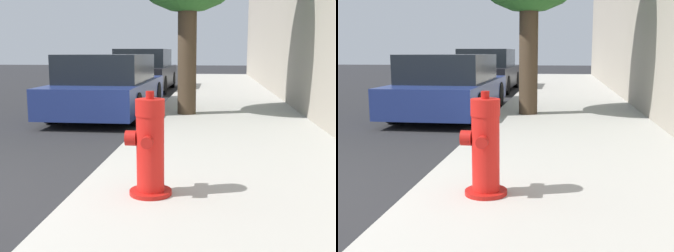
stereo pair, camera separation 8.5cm
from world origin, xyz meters
TOP-DOWN VIEW (x-y plane):
  - sidewalk_slab at (3.04, 0.00)m, footprint 2.84×40.00m
  - fire_hydrant at (2.28, 0.23)m, footprint 0.38×0.38m
  - parked_car_near at (0.55, 5.75)m, footprint 1.78×4.43m
  - parked_car_mid at (0.37, 11.38)m, footprint 1.80×4.47m

SIDE VIEW (x-z plane):
  - sidewalk_slab at x=3.04m, z-range 0.00..0.16m
  - fire_hydrant at x=2.28m, z-range 0.12..0.98m
  - parked_car_near at x=0.55m, z-range -0.02..1.26m
  - parked_car_mid at x=0.37m, z-range -0.03..1.40m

